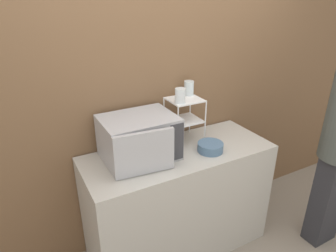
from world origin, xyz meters
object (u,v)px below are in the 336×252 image
object	(u,v)px
microwave	(139,138)
glass_front_left	(180,96)
bowl	(210,147)
glass_back_right	(189,88)
dish_rack	(185,111)

from	to	relation	value
microwave	glass_front_left	bearing A→B (deg)	4.14
microwave	glass_front_left	xyz separation A→B (m)	(0.35, 0.03, 0.26)
glass_front_left	bowl	xyz separation A→B (m)	(0.16, -0.19, -0.38)
glass_front_left	glass_back_right	size ratio (longest dim) A/B	1.00
microwave	bowl	xyz separation A→B (m)	(0.51, -0.17, -0.12)
bowl	dish_rack	bearing A→B (deg)	107.67
glass_front_left	bowl	bearing A→B (deg)	-50.37
microwave	glass_front_left	distance (m)	0.43
dish_rack	glass_front_left	size ratio (longest dim) A/B	3.18
bowl	glass_front_left	bearing A→B (deg)	129.63
dish_rack	glass_front_left	xyz separation A→B (m)	(-0.08, -0.06, 0.16)
glass_front_left	glass_back_right	bearing A→B (deg)	39.69
microwave	bowl	world-z (taller)	microwave
microwave	glass_back_right	world-z (taller)	glass_back_right
glass_back_right	bowl	size ratio (longest dim) A/B	0.57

